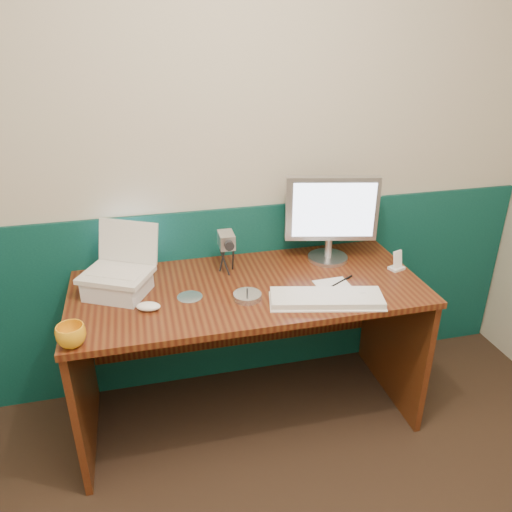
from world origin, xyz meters
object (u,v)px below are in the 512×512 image
object	(u,v)px
mug	(71,336)
camcorder	(227,252)
desk	(249,353)
keyboard	(326,299)
laptop	(113,252)
monitor	(330,218)

from	to	relation	value
mug	camcorder	bearing A→B (deg)	34.29
desk	mug	distance (m)	0.90
camcorder	keyboard	bearing A→B (deg)	-45.80
desk	camcorder	distance (m)	0.51
desk	keyboard	world-z (taller)	keyboard
laptop	mug	xyz separation A→B (m)	(-0.16, -0.36, -0.16)
laptop	mug	size ratio (longest dim) A/B	2.59
monitor	laptop	bearing A→B (deg)	-160.47
monitor	mug	xyz separation A→B (m)	(-1.19, -0.48, -0.18)
desk	monitor	world-z (taller)	monitor
keyboard	camcorder	xyz separation A→B (m)	(-0.36, 0.38, 0.09)
monitor	keyboard	size ratio (longest dim) A/B	0.93
monitor	mug	bearing A→B (deg)	-145.29
laptop	camcorder	xyz separation A→B (m)	(0.51, 0.10, -0.10)
camcorder	desk	bearing A→B (deg)	-66.66
laptop	monitor	xyz separation A→B (m)	(1.03, 0.12, 0.02)
keyboard	mug	world-z (taller)	mug
monitor	camcorder	xyz separation A→B (m)	(-0.52, -0.02, -0.12)
camcorder	mug	bearing A→B (deg)	-144.91
keyboard	laptop	bearing A→B (deg)	175.03
mug	camcorder	world-z (taller)	camcorder
laptop	monitor	bearing A→B (deg)	34.18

